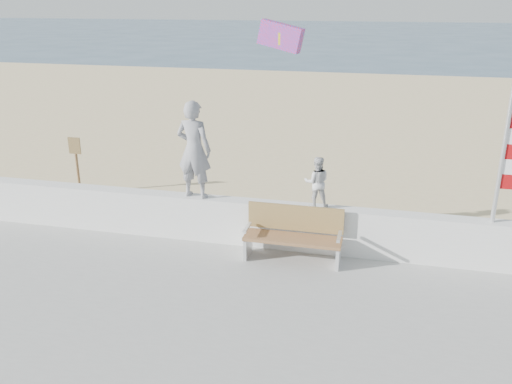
% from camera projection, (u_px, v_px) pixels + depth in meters
% --- Properties ---
extents(ground, '(220.00, 220.00, 0.00)m').
position_uv_depth(ground, '(219.00, 302.00, 9.06)').
color(ground, '#334E66').
rests_on(ground, ground).
extents(sand, '(90.00, 40.00, 0.08)m').
position_uv_depth(sand, '(303.00, 155.00, 17.27)').
color(sand, beige).
rests_on(sand, ground).
extents(seawall, '(30.00, 0.35, 0.90)m').
position_uv_depth(seawall, '(249.00, 222.00, 10.67)').
color(seawall, silver).
rests_on(seawall, boardwalk).
extents(adult, '(0.75, 0.54, 1.92)m').
position_uv_depth(adult, '(194.00, 150.00, 10.43)').
color(adult, gray).
rests_on(adult, seawall).
extents(child, '(0.54, 0.45, 0.98)m').
position_uv_depth(child, '(317.00, 182.00, 10.06)').
color(child, silver).
rests_on(child, seawall).
extents(bench, '(1.80, 0.57, 1.00)m').
position_uv_depth(bench, '(294.00, 233.00, 10.02)').
color(bench, '#936640').
rests_on(bench, boardwalk).
extents(parafoil_kite, '(1.02, 0.43, 0.68)m').
position_uv_depth(parafoil_kite, '(282.00, 37.00, 11.28)').
color(parafoil_kite, '#FF1C32').
rests_on(parafoil_kite, ground).
extents(sign, '(0.32, 0.07, 1.46)m').
position_uv_depth(sign, '(76.00, 160.00, 13.59)').
color(sign, olive).
rests_on(sign, sand).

